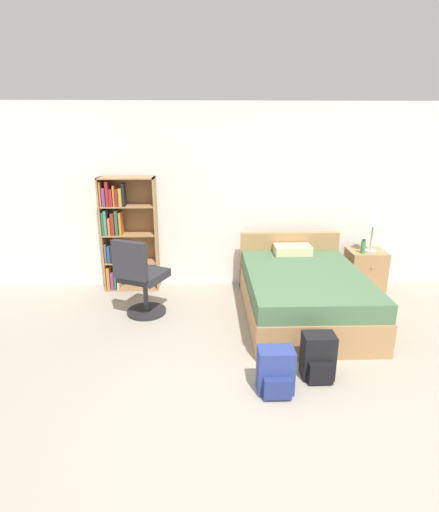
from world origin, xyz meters
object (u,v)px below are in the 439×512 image
object	(u,v)px
bookshelf	(123,232)
backpack_black	(318,357)
bed	(302,292)
office_chair	(140,279)
water_bottle	(363,247)
backpack_blue	(276,372)
nightstand	(365,270)
table_lamp	(373,222)

from	to	relation	value
bookshelf	backpack_black	distance (m)	3.25
bed	office_chair	size ratio (longest dim) A/B	1.96
bed	water_bottle	size ratio (longest dim) A/B	9.86
office_chair	backpack_black	xyz separation A→B (m)	(1.84, -1.36, -0.29)
bookshelf	water_bottle	world-z (taller)	bookshelf
bookshelf	backpack_blue	distance (m)	3.13
nightstand	office_chair	bearing A→B (deg)	-165.89
backpack_black	backpack_blue	bearing A→B (deg)	-155.19
table_lamp	backpack_blue	world-z (taller)	table_lamp
table_lamp	water_bottle	bearing A→B (deg)	-150.93
water_bottle	backpack_black	world-z (taller)	water_bottle
nightstand	backpack_black	bearing A→B (deg)	-120.43
office_chair	backpack_black	world-z (taller)	office_chair
bookshelf	bed	distance (m)	2.61
bookshelf	water_bottle	bearing A→B (deg)	-4.38
office_chair	bookshelf	bearing A→B (deg)	111.75
bed	table_lamp	world-z (taller)	table_lamp
bookshelf	nightstand	distance (m)	3.52
nightstand	backpack_black	size ratio (longest dim) A/B	1.33
bookshelf	nightstand	size ratio (longest dim) A/B	2.77
bookshelf	backpack_blue	bearing A→B (deg)	-54.40
nightstand	table_lamp	xyz separation A→B (m)	(0.03, -0.03, 0.72)
bed	backpack_blue	bearing A→B (deg)	-111.02
table_lamp	bed	bearing A→B (deg)	-145.35
bed	nightstand	xyz separation A→B (m)	(1.10, 0.81, -0.01)
bookshelf	backpack_black	world-z (taller)	bookshelf
office_chair	water_bottle	distance (m)	3.07
bookshelf	table_lamp	bearing A→B (deg)	-2.98
table_lamp	water_bottle	xyz separation A→B (m)	(-0.14, -0.08, -0.34)
water_bottle	bookshelf	bearing A→B (deg)	175.62
backpack_black	backpack_blue	world-z (taller)	backpack_black
bed	backpack_black	xyz separation A→B (m)	(-0.15, -1.33, -0.09)
bed	backpack_blue	distance (m)	1.64
water_bottle	backpack_blue	size ratio (longest dim) A/B	0.49
water_bottle	bed	bearing A→B (deg)	-144.64
table_lamp	backpack_blue	bearing A→B (deg)	-126.62
bed	table_lamp	size ratio (longest dim) A/B	3.69
backpack_black	office_chair	bearing A→B (deg)	143.60
bookshelf	table_lamp	distance (m)	3.50
bed	backpack_black	bearing A→B (deg)	-96.64
bed	office_chair	world-z (taller)	office_chair
backpack_blue	water_bottle	bearing A→B (deg)	54.72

